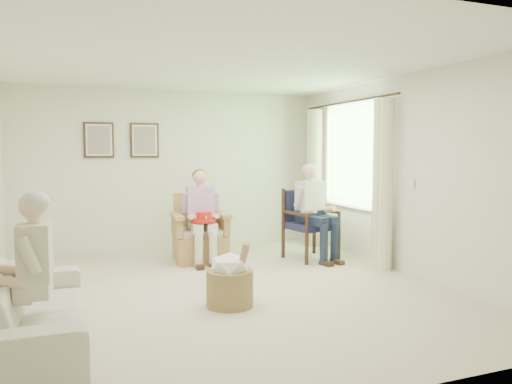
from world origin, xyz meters
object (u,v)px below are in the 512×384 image
Objects in this scene: sofa at (33,309)px; person_dark at (313,205)px; wood_armchair at (308,221)px; person_sofa at (30,263)px; wicker_armchair at (200,239)px; person_wicker at (202,210)px; hatbox at (230,280)px; red_hat at (204,218)px.

sofa is 4.26m from person_dark.
person_sofa is at bearing -159.24° from wood_armchair.
sofa is (-2.12, -2.62, -0.01)m from wicker_armchair.
person_dark reaches higher than person_sofa.
person_wicker is at bearing 158.29° from wood_armchair.
hatbox is at bearing -78.35° from sofa.
hatbox is (-1.84, -1.83, -0.28)m from wood_armchair.
red_hat reaches higher than hatbox.
wood_armchair is at bearing -4.97° from person_wicker.
wicker_armchair is 0.96× the size of wood_armchair.
wood_armchair reaches higher than sofa.
wood_armchair reaches higher than hatbox.
red_hat is (2.09, 2.28, 0.37)m from sofa.
person_dark is (3.69, 2.05, 0.52)m from sofa.
wicker_armchair is 3.37m from sofa.
person_dark is at bearing -8.40° from red_hat.
person_wicker reaches higher than person_sofa.
hatbox is (1.85, 0.53, -0.44)m from person_sofa.
person_wicker is at bearing 144.83° from person_sofa.
person_wicker is at bearing 152.48° from person_dark.
sofa is at bearing -132.50° from red_hat.
wood_armchair is 0.73× the size of person_dark.
person_wicker is (2.12, 2.49, 0.47)m from sofa.
sofa is 1.89m from hatbox.
wood_armchair is 0.77× the size of person_wicker.
person_wicker is 3.38m from person_sofa.
wicker_armchair is at bearing -38.89° from sofa.
sofa is 6.25× the size of red_hat.
wicker_armchair is 1.65m from wood_armchair.
person_sofa is at bearing -130.74° from red_hat.
red_hat is at bearing -42.50° from sofa.
person_wicker is 1.84× the size of hatbox.
person_dark is at bearing -10.78° from person_wicker.
wicker_armchair is 3.51m from person_sofa.
person_sofa is at bearing 180.00° from sofa.
red_hat is 0.46× the size of hatbox.
wood_armchair is at bearing -59.04° from sofa.
sofa is (-3.69, -2.22, -0.26)m from wood_armchair.
person_sofa is 1.98m from hatbox.
wood_armchair is 4.39m from person_sofa.
person_dark is 1.63m from red_hat.
red_hat is (-1.60, 0.07, 0.11)m from wood_armchair.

